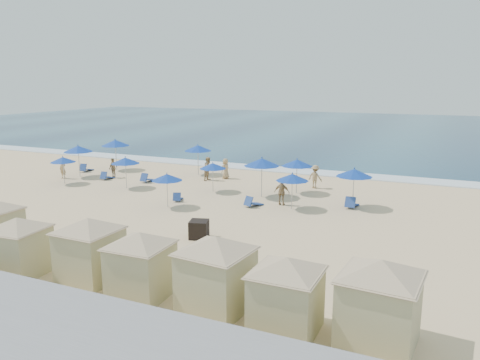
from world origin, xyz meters
name	(u,v)px	position (x,y,z in m)	size (l,w,h in m)	color
ground	(169,213)	(0.00, 0.00, 0.00)	(160.00, 160.00, 0.00)	beige
ocean	(353,129)	(0.00, 55.00, 0.03)	(160.00, 80.00, 0.06)	#0E2F4D
surf_line	(266,168)	(0.00, 15.50, 0.04)	(160.00, 2.50, 0.08)	white
trash_bin	(199,229)	(3.79, -3.21, 0.44)	(0.88, 0.88, 0.88)	black
cabana_1	(18,239)	(-0.52, -9.98, 1.47)	(4.09, 4.09, 2.57)	tan
cabana_2	(89,241)	(2.41, -9.24, 1.56)	(4.35, 4.35, 2.73)	tan
cabana_3	(140,256)	(5.03, -9.60, 1.50)	(4.17, 4.17, 2.62)	tan
cabana_4	(216,264)	(7.93, -9.40, 1.62)	(4.49, 4.49, 2.83)	tan
cabana_5	(287,285)	(10.51, -9.77, 1.51)	(4.21, 4.21, 2.64)	tan
cabana_6	(380,291)	(13.18, -9.37, 1.65)	(4.57, 4.57, 2.87)	tan
umbrella_0	(78,149)	(-12.39, 6.04, 2.27)	(2.31, 2.31, 2.62)	#A5A8AD
umbrella_1	(63,160)	(-11.54, 3.50, 1.84)	(1.87, 1.87, 2.13)	#A5A8AD
umbrella_2	(115,143)	(-11.63, 9.67, 2.37)	(2.40, 2.40, 2.73)	#A5A8AD
umbrella_3	(125,161)	(-6.40, 4.30, 2.00)	(2.03, 2.03, 2.31)	#A5A8AD
umbrella_4	(198,148)	(-4.13, 10.79, 2.21)	(2.24, 2.24, 2.55)	#A5A8AD
umbrella_5	(167,177)	(-0.78, 1.03, 1.87)	(1.89, 1.89, 2.16)	#A5A8AD
umbrella_6	(213,166)	(-0.16, 5.82, 1.83)	(1.86, 1.86, 2.11)	#A5A8AD
umbrella_7	(262,162)	(3.47, 5.85, 2.35)	(2.38, 2.38, 2.71)	#A5A8AD
umbrella_8	(297,163)	(5.27, 7.79, 2.12)	(2.15, 2.15, 2.45)	#A5A8AD
umbrella_9	(354,173)	(9.55, 5.59, 2.17)	(2.20, 2.20, 2.50)	#A5A8AD
umbrella_10	(292,177)	(6.26, 3.76, 1.95)	(1.98, 1.98, 2.25)	#A5A8AD
beach_chair_0	(86,169)	(-13.56, 7.98, 0.25)	(0.78, 1.41, 0.74)	navy
beach_chair_1	(106,177)	(-9.74, 6.08, 0.23)	(0.55, 1.23, 0.68)	navy
beach_chair_2	(147,179)	(-6.24, 6.60, 0.26)	(0.75, 1.43, 0.75)	navy
beach_chair_3	(178,198)	(-1.03, 2.59, 0.21)	(0.88, 1.22, 0.62)	navy
beach_chair_4	(252,203)	(3.87, 3.31, 0.24)	(0.99, 1.39, 0.70)	navy
beach_chair_5	(352,204)	(9.49, 5.54, 0.26)	(0.67, 1.41, 0.76)	navy
beachgoer_0	(63,168)	(-13.09, 4.96, 0.83)	(0.61, 0.40, 1.66)	#A2855A
beachgoer_1	(209,169)	(-2.28, 9.14, 0.92)	(0.89, 0.70, 1.84)	#A2855A
beachgoer_2	(282,192)	(5.41, 4.37, 0.82)	(0.97, 0.40, 1.65)	#A2855A
beachgoer_3	(315,177)	(6.01, 9.87, 0.84)	(1.08, 0.62, 1.68)	#A2855A
beachgoer_4	(226,169)	(-1.36, 10.26, 0.80)	(0.78, 0.51, 1.61)	#A2855A
beachgoer_5	(113,168)	(-9.68, 6.87, 0.80)	(0.93, 0.39, 1.59)	#A2855A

